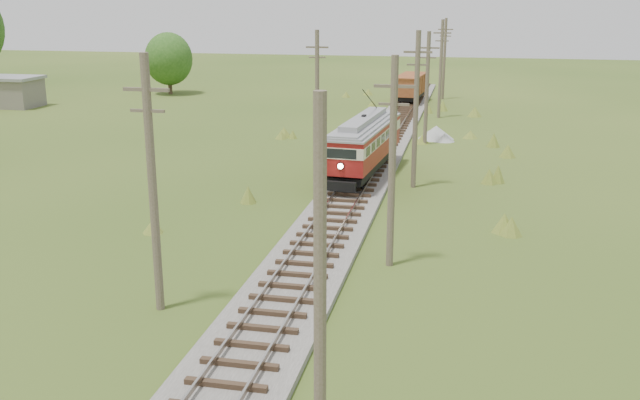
# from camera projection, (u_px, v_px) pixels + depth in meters

# --- Properties ---
(railbed_main) EXTENTS (3.60, 96.00, 0.57)m
(railbed_main) POSITION_uv_depth(u_px,v_px,m) (367.00, 170.00, 45.24)
(railbed_main) COLOR #605B54
(railbed_main) RESTS_ON ground
(streetcar) EXTENTS (3.40, 10.99, 4.97)m
(streetcar) POSITION_uv_depth(u_px,v_px,m) (364.00, 140.00, 43.22)
(streetcar) COLOR black
(streetcar) RESTS_ON ground
(gondola) EXTENTS (3.10, 7.63, 2.47)m
(gondola) POSITION_uv_depth(u_px,v_px,m) (411.00, 86.00, 74.65)
(gondola) COLOR black
(gondola) RESTS_ON ground
(gravel_pile) EXTENTS (2.91, 3.08, 1.06)m
(gravel_pile) POSITION_uv_depth(u_px,v_px,m) (437.00, 133.00, 55.98)
(gravel_pile) COLOR gray
(gravel_pile) RESTS_ON ground
(utility_pole_r_1) EXTENTS (0.30, 0.30, 8.80)m
(utility_pole_r_1) POSITION_uv_depth(u_px,v_px,m) (320.00, 285.00, 16.18)
(utility_pole_r_1) COLOR brown
(utility_pole_r_1) RESTS_ON ground
(utility_pole_r_2) EXTENTS (1.60, 0.30, 8.60)m
(utility_pole_r_2) POSITION_uv_depth(u_px,v_px,m) (392.00, 161.00, 28.37)
(utility_pole_r_2) COLOR brown
(utility_pole_r_2) RESTS_ON ground
(utility_pole_r_3) EXTENTS (1.60, 0.30, 9.00)m
(utility_pole_r_3) POSITION_uv_depth(u_px,v_px,m) (416.00, 109.00, 40.57)
(utility_pole_r_3) COLOR brown
(utility_pole_r_3) RESTS_ON ground
(utility_pole_r_4) EXTENTS (1.60, 0.30, 8.40)m
(utility_pole_r_4) POSITION_uv_depth(u_px,v_px,m) (427.00, 87.00, 52.94)
(utility_pole_r_4) COLOR brown
(utility_pole_r_4) RESTS_ON ground
(utility_pole_r_5) EXTENTS (1.60, 0.30, 8.90)m
(utility_pole_r_5) POSITION_uv_depth(u_px,v_px,m) (441.00, 68.00, 65.03)
(utility_pole_r_5) COLOR brown
(utility_pole_r_5) RESTS_ON ground
(utility_pole_r_6) EXTENTS (1.60, 0.30, 8.70)m
(utility_pole_r_6) POSITION_uv_depth(u_px,v_px,m) (444.00, 58.00, 77.33)
(utility_pole_r_6) COLOR brown
(utility_pole_r_6) RESTS_ON ground
(utility_pole_l_a) EXTENTS (1.60, 0.30, 9.00)m
(utility_pole_l_a) POSITION_uv_depth(u_px,v_px,m) (152.00, 183.00, 24.16)
(utility_pole_l_a) COLOR brown
(utility_pole_l_a) RESTS_ON ground
(utility_pole_l_b) EXTENTS (1.60, 0.30, 8.60)m
(utility_pole_l_b) POSITION_uv_depth(u_px,v_px,m) (317.00, 90.00, 50.63)
(utility_pole_l_b) COLOR brown
(utility_pole_l_b) RESTS_ON ground
(tree_mid_a) EXTENTS (5.46, 5.46, 7.03)m
(tree_mid_a) POSITION_uv_depth(u_px,v_px,m) (169.00, 59.00, 81.78)
(tree_mid_a) COLOR #38281C
(tree_mid_a) RESTS_ON ground
(shed) EXTENTS (6.40, 4.40, 3.10)m
(shed) POSITION_uv_depth(u_px,v_px,m) (8.00, 91.00, 72.59)
(shed) COLOR slate
(shed) RESTS_ON ground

